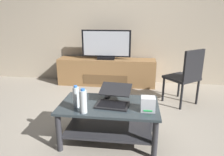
% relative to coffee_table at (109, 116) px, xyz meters
% --- Properties ---
extents(ground_plane, '(7.68, 7.68, 0.00)m').
position_rel_coffee_table_xyz_m(ground_plane, '(-0.05, 0.19, -0.31)').
color(ground_plane, '#9E9384').
extents(back_wall, '(6.40, 0.12, 2.80)m').
position_rel_coffee_table_xyz_m(back_wall, '(-0.05, 2.31, 1.09)').
color(back_wall, '#B2A38C').
rests_on(back_wall, ground).
extents(coffee_table, '(1.09, 0.62, 0.45)m').
position_rel_coffee_table_xyz_m(coffee_table, '(0.00, 0.00, 0.00)').
color(coffee_table, '#2D383D').
rests_on(coffee_table, ground).
extents(media_cabinet, '(1.98, 0.41, 0.55)m').
position_rel_coffee_table_xyz_m(media_cabinet, '(-0.33, 1.99, -0.04)').
color(media_cabinet, olive).
rests_on(media_cabinet, ground).
extents(television, '(0.97, 0.20, 0.58)m').
position_rel_coffee_table_xyz_m(television, '(-0.33, 1.96, 0.51)').
color(television, black).
rests_on(television, media_cabinet).
extents(dining_chair, '(0.62, 0.62, 0.91)m').
position_rel_coffee_table_xyz_m(dining_chair, '(1.06, 1.15, 0.19)').
color(dining_chair, black).
rests_on(dining_chair, ground).
extents(laptop, '(0.39, 0.43, 0.18)m').
position_rel_coffee_table_xyz_m(laptop, '(0.05, 0.03, 0.20)').
color(laptop, black).
rests_on(laptop, coffee_table).
extents(router_box, '(0.15, 0.12, 0.15)m').
position_rel_coffee_table_xyz_m(router_box, '(0.42, -0.11, 0.22)').
color(router_box, silver).
rests_on(router_box, coffee_table).
extents(water_bottle_near, '(0.07, 0.07, 0.24)m').
position_rel_coffee_table_xyz_m(water_bottle_near, '(-0.34, -0.12, 0.26)').
color(water_bottle_near, silver).
rests_on(water_bottle_near, coffee_table).
extents(water_bottle_far, '(0.08, 0.08, 0.26)m').
position_rel_coffee_table_xyz_m(water_bottle_far, '(-0.23, -0.24, 0.26)').
color(water_bottle_far, silver).
rests_on(water_bottle_far, coffee_table).
extents(cell_phone, '(0.14, 0.15, 0.01)m').
position_rel_coffee_table_xyz_m(cell_phone, '(0.43, 0.10, 0.15)').
color(cell_phone, black).
rests_on(cell_phone, coffee_table).
extents(tv_remote, '(0.06, 0.16, 0.02)m').
position_rel_coffee_table_xyz_m(tv_remote, '(-0.04, 0.22, 0.15)').
color(tv_remote, '#2D2D30').
rests_on(tv_remote, coffee_table).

